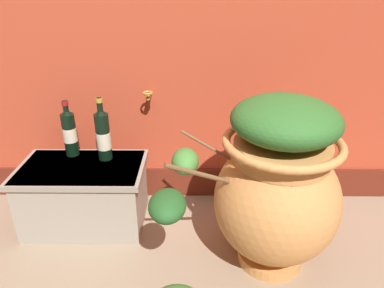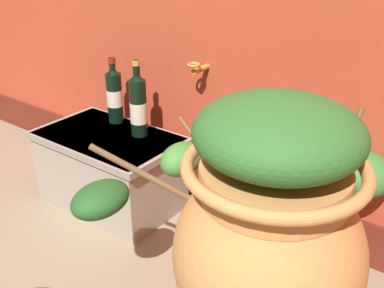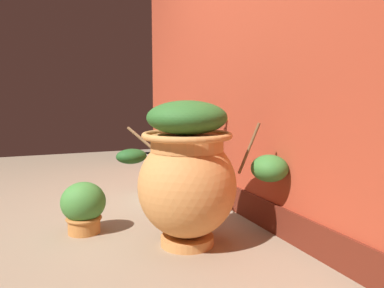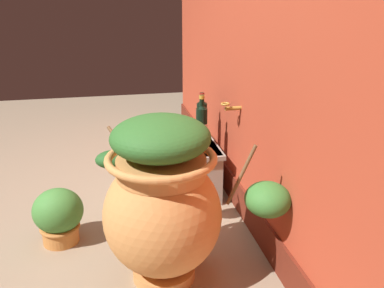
{
  "view_description": "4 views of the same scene",
  "coord_description": "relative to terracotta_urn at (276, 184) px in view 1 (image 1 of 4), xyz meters",
  "views": [
    {
      "loc": [
        0.01,
        -0.82,
        1.26
      ],
      "look_at": [
        -0.01,
        0.79,
        0.5
      ],
      "focal_mm": 33.24,
      "sensor_mm": 36.0,
      "label": 1
    },
    {
      "loc": [
        0.83,
        -0.46,
        1.22
      ],
      "look_at": [
        -0.1,
        0.79,
        0.47
      ],
      "focal_mm": 42.52,
      "sensor_mm": 36.0,
      "label": 2
    },
    {
      "loc": [
        2.4,
        -0.27,
        0.87
      ],
      "look_at": [
        -0.01,
        0.72,
        0.53
      ],
      "focal_mm": 36.61,
      "sensor_mm": 36.0,
      "label": 3
    },
    {
      "loc": [
        2.16,
        0.3,
        1.37
      ],
      "look_at": [
        -0.18,
        0.78,
        0.48
      ],
      "focal_mm": 40.29,
      "sensor_mm": 36.0,
      "label": 4
    }
  ],
  "objects": [
    {
      "name": "wine_bottle_left",
      "position": [
        -1.05,
        0.42,
        0.07
      ],
      "size": [
        0.08,
        0.08,
        0.31
      ],
      "color": "black",
      "rests_on": "stone_ledge"
    },
    {
      "name": "terracotta_urn",
      "position": [
        0.0,
        0.0,
        0.0
      ],
      "size": [
        0.83,
        0.9,
        0.83
      ],
      "color": "#D68E4C",
      "rests_on": "ground_plane"
    },
    {
      "name": "wine_bottle_middle",
      "position": [
        -0.85,
        0.37,
        0.08
      ],
      "size": [
        0.08,
        0.08,
        0.35
      ],
      "color": "black",
      "rests_on": "stone_ledge"
    },
    {
      "name": "stone_ledge",
      "position": [
        -0.96,
        0.28,
        -0.23
      ],
      "size": [
        0.66,
        0.41,
        0.36
      ],
      "color": "#9E9384",
      "rests_on": "ground_plane"
    }
  ]
}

